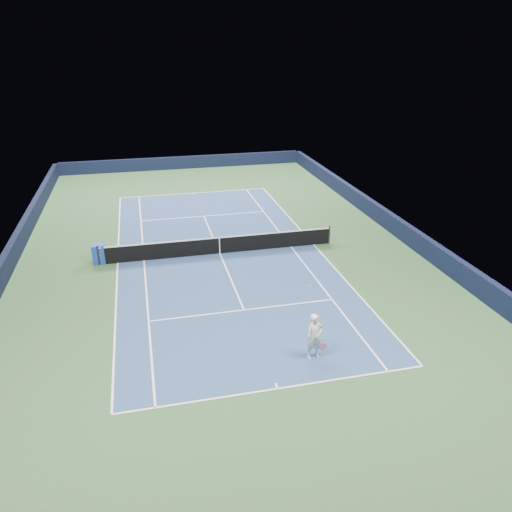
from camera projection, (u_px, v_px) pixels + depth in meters
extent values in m
plane|color=#2A4B29|center=(220.00, 253.00, 27.58)|extent=(40.00, 40.00, 0.00)
cube|color=black|center=(183.00, 163.00, 45.00)|extent=(22.00, 0.35, 1.10)
cube|color=black|center=(399.00, 228.00, 29.65)|extent=(0.35, 40.00, 1.10)
cube|color=black|center=(7.00, 263.00, 25.07)|extent=(0.35, 40.00, 1.10)
cube|color=navy|center=(220.00, 253.00, 27.58)|extent=(10.97, 23.77, 0.01)
cube|color=white|center=(194.00, 193.00, 38.15)|extent=(10.97, 0.08, 0.00)
cube|color=white|center=(278.00, 389.00, 17.01)|extent=(10.97, 0.08, 0.00)
cube|color=white|center=(314.00, 245.00, 28.74)|extent=(0.08, 23.77, 0.00)
cube|color=white|center=(118.00, 263.00, 26.42)|extent=(0.08, 23.77, 0.00)
cube|color=white|center=(291.00, 247.00, 28.45)|extent=(0.08, 23.77, 0.00)
cube|color=white|center=(144.00, 260.00, 26.71)|extent=(0.08, 23.77, 0.00)
cube|color=white|center=(204.00, 216.00, 33.27)|extent=(8.23, 0.08, 0.00)
cube|color=white|center=(244.00, 310.00, 21.89)|extent=(8.23, 0.08, 0.00)
cube|color=white|center=(220.00, 253.00, 27.58)|extent=(0.08, 12.80, 0.00)
cube|color=white|center=(194.00, 194.00, 38.02)|extent=(0.08, 0.30, 0.00)
cube|color=white|center=(276.00, 386.00, 17.14)|extent=(0.08, 0.30, 0.00)
cylinder|color=black|center=(98.00, 255.00, 26.01)|extent=(0.10, 0.10, 1.07)
cylinder|color=black|center=(329.00, 235.00, 28.72)|extent=(0.10, 0.10, 1.07)
cube|color=black|center=(220.00, 246.00, 27.40)|extent=(12.80, 0.03, 0.91)
cube|color=white|center=(219.00, 238.00, 27.20)|extent=(12.80, 0.04, 0.06)
cube|color=white|center=(220.00, 246.00, 27.40)|extent=(0.05, 0.04, 0.91)
cube|color=#1B3DA6|center=(99.00, 254.00, 26.26)|extent=(0.65, 0.59, 1.03)
cube|color=white|center=(105.00, 254.00, 26.35)|extent=(0.03, 0.46, 0.46)
imported|color=white|center=(314.00, 337.00, 18.32)|extent=(0.72, 0.53, 1.81)
cylinder|color=pink|center=(323.00, 341.00, 18.43)|extent=(0.03, 0.03, 0.30)
cylinder|color=black|center=(322.00, 346.00, 18.53)|extent=(0.30, 0.02, 0.30)
cylinder|color=#C7809C|center=(322.00, 346.00, 18.53)|extent=(0.32, 0.03, 0.32)
sphere|color=#CDEA31|center=(310.00, 286.00, 18.60)|extent=(0.07, 0.07, 0.07)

